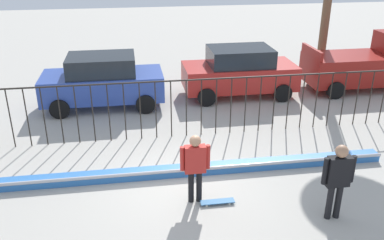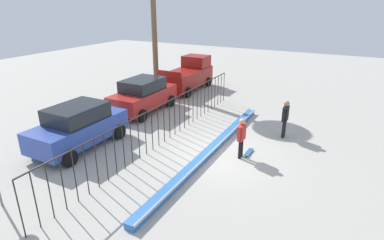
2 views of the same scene
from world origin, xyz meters
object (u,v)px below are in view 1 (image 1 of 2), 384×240
pickup_truck (369,64)px  skateboarder (195,163)px  parked_car_red (239,71)px  parked_car_blue (103,81)px  skateboard (217,202)px  camera_operator (338,176)px

pickup_truck → skateboarder: bearing=-144.9°
parked_car_red → pickup_truck: (5.41, -0.01, 0.06)m
parked_car_blue → skateboarder: bearing=-68.9°
parked_car_blue → parked_car_red: bearing=5.6°
parked_car_blue → pickup_truck: (10.58, 0.35, 0.06)m
pickup_truck → parked_car_blue: bearing=177.2°
skateboarder → pickup_truck: 10.77m
parked_car_red → parked_car_blue: bearing=-176.2°
skateboard → parked_car_blue: parked_car_blue is taller
skateboarder → parked_car_blue: parked_car_blue is taller
skateboard → parked_car_blue: (-2.81, 6.75, 0.91)m
skateboard → pickup_truck: (7.77, 7.10, 0.98)m
parked_car_blue → parked_car_red: (5.18, 0.36, 0.00)m
camera_operator → parked_car_blue: bearing=2.9°
camera_operator → pickup_truck: bearing=-65.3°
skateboarder → skateboard: bearing=-14.1°
parked_car_red → skateboard: bearing=-108.6°
pickup_truck → skateboard: bearing=-142.3°
skateboard → parked_car_blue: 7.37m
skateboard → pickup_truck: pickup_truck is taller
skateboarder → pickup_truck: (8.27, 6.90, 0.02)m
skateboard → parked_car_red: parked_car_red is taller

